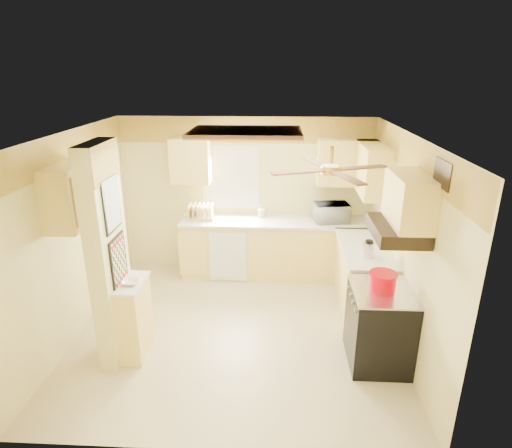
# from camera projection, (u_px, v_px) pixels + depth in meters

# --- Properties ---
(floor) EXTENTS (4.00, 4.00, 0.00)m
(floor) POSITION_uv_depth(u_px,v_px,m) (237.00, 328.00, 5.57)
(floor) COLOR beige
(floor) RESTS_ON ground
(ceiling) EXTENTS (4.00, 4.00, 0.00)m
(ceiling) POSITION_uv_depth(u_px,v_px,m) (233.00, 135.00, 4.71)
(ceiling) COLOR white
(ceiling) RESTS_ON wall_back
(wall_back) EXTENTS (4.00, 0.00, 4.00)m
(wall_back) POSITION_uv_depth(u_px,v_px,m) (247.00, 196.00, 6.92)
(wall_back) COLOR #E4D58B
(wall_back) RESTS_ON floor
(wall_front) EXTENTS (4.00, 0.00, 4.00)m
(wall_front) POSITION_uv_depth(u_px,v_px,m) (212.00, 331.00, 3.36)
(wall_front) COLOR #E4D58B
(wall_front) RESTS_ON floor
(wall_left) EXTENTS (0.00, 3.80, 3.80)m
(wall_left) POSITION_uv_depth(u_px,v_px,m) (73.00, 237.00, 5.24)
(wall_left) COLOR #E4D58B
(wall_left) RESTS_ON floor
(wall_right) EXTENTS (0.00, 3.80, 3.80)m
(wall_right) POSITION_uv_depth(u_px,v_px,m) (404.00, 243.00, 5.05)
(wall_right) COLOR #E4D58B
(wall_right) RESTS_ON floor
(wallpaper_border) EXTENTS (4.00, 0.02, 0.40)m
(wallpaper_border) POSITION_uv_depth(u_px,v_px,m) (246.00, 130.00, 6.54)
(wallpaper_border) COLOR #FFE04B
(wallpaper_border) RESTS_ON wall_back
(partition_column) EXTENTS (0.20, 0.70, 2.50)m
(partition_column) POSITION_uv_depth(u_px,v_px,m) (108.00, 256.00, 4.69)
(partition_column) COLOR #E4D58B
(partition_column) RESTS_ON floor
(partition_ledge) EXTENTS (0.25, 0.55, 0.90)m
(partition_ledge) POSITION_uv_depth(u_px,v_px,m) (135.00, 320.00, 4.95)
(partition_ledge) COLOR #FFDF71
(partition_ledge) RESTS_ON floor
(ledge_top) EXTENTS (0.28, 0.58, 0.04)m
(ledge_top) POSITION_uv_depth(u_px,v_px,m) (131.00, 284.00, 4.79)
(ledge_top) COLOR silver
(ledge_top) RESTS_ON partition_ledge
(lower_cabinets_back) EXTENTS (3.00, 0.60, 0.90)m
(lower_cabinets_back) POSITION_uv_depth(u_px,v_px,m) (276.00, 249.00, 6.89)
(lower_cabinets_back) COLOR #FFDF71
(lower_cabinets_back) RESTS_ON floor
(lower_cabinets_right) EXTENTS (0.60, 1.40, 0.90)m
(lower_cabinets_right) POSITION_uv_depth(u_px,v_px,m) (363.00, 279.00, 5.90)
(lower_cabinets_right) COLOR #FFDF71
(lower_cabinets_right) RESTS_ON floor
(countertop_back) EXTENTS (3.04, 0.64, 0.04)m
(countertop_back) POSITION_uv_depth(u_px,v_px,m) (277.00, 222.00, 6.72)
(countertop_back) COLOR silver
(countertop_back) RESTS_ON lower_cabinets_back
(countertop_right) EXTENTS (0.64, 1.44, 0.04)m
(countertop_right) POSITION_uv_depth(u_px,v_px,m) (365.00, 248.00, 5.74)
(countertop_right) COLOR silver
(countertop_right) RESTS_ON lower_cabinets_right
(dishwasher_panel) EXTENTS (0.58, 0.02, 0.80)m
(dishwasher_panel) POSITION_uv_depth(u_px,v_px,m) (228.00, 257.00, 6.64)
(dishwasher_panel) COLOR white
(dishwasher_panel) RESTS_ON lower_cabinets_back
(window) EXTENTS (0.92, 0.02, 1.02)m
(window) POSITION_uv_depth(u_px,v_px,m) (231.00, 177.00, 6.82)
(window) COLOR white
(window) RESTS_ON wall_back
(upper_cab_back_left) EXTENTS (0.60, 0.35, 0.70)m
(upper_cab_back_left) POSITION_uv_depth(u_px,v_px,m) (191.00, 161.00, 6.59)
(upper_cab_back_left) COLOR #FFDF71
(upper_cab_back_left) RESTS_ON wall_back
(upper_cab_back_right) EXTENTS (0.90, 0.35, 0.70)m
(upper_cab_back_right) POSITION_uv_depth(u_px,v_px,m) (347.00, 162.00, 6.48)
(upper_cab_back_right) COLOR #FFDF71
(upper_cab_back_right) RESTS_ON wall_back
(upper_cab_right) EXTENTS (0.35, 1.00, 0.70)m
(upper_cab_right) POSITION_uv_depth(u_px,v_px,m) (372.00, 169.00, 6.02)
(upper_cab_right) COLOR #FFDF71
(upper_cab_right) RESTS_ON wall_right
(upper_cab_left_wall) EXTENTS (0.35, 0.75, 0.70)m
(upper_cab_left_wall) POSITION_uv_depth(u_px,v_px,m) (70.00, 196.00, 4.79)
(upper_cab_left_wall) COLOR #FFDF71
(upper_cab_left_wall) RESTS_ON wall_left
(upper_cab_over_stove) EXTENTS (0.35, 0.76, 0.52)m
(upper_cab_over_stove) POSITION_uv_depth(u_px,v_px,m) (409.00, 200.00, 4.30)
(upper_cab_over_stove) COLOR #FFDF71
(upper_cab_over_stove) RESTS_ON wall_right
(stove) EXTENTS (0.68, 0.77, 0.92)m
(stove) POSITION_uv_depth(u_px,v_px,m) (379.00, 326.00, 4.82)
(stove) COLOR black
(stove) RESTS_ON floor
(range_hood) EXTENTS (0.50, 0.76, 0.14)m
(range_hood) POSITION_uv_depth(u_px,v_px,m) (397.00, 230.00, 4.42)
(range_hood) COLOR black
(range_hood) RESTS_ON upper_cab_over_stove
(poster_menu) EXTENTS (0.02, 0.42, 0.57)m
(poster_menu) POSITION_uv_depth(u_px,v_px,m) (112.00, 204.00, 4.48)
(poster_menu) COLOR black
(poster_menu) RESTS_ON partition_column
(poster_nashville) EXTENTS (0.02, 0.42, 0.57)m
(poster_nashville) POSITION_uv_depth(u_px,v_px,m) (119.00, 261.00, 4.70)
(poster_nashville) COLOR black
(poster_nashville) RESTS_ON partition_column
(ceiling_light_panel) EXTENTS (1.35, 0.95, 0.06)m
(ceiling_light_panel) POSITION_uv_depth(u_px,v_px,m) (246.00, 133.00, 5.19)
(ceiling_light_panel) COLOR brown
(ceiling_light_panel) RESTS_ON ceiling
(ceiling_fan) EXTENTS (1.15, 1.15, 0.26)m
(ceiling_fan) POSITION_uv_depth(u_px,v_px,m) (331.00, 169.00, 4.08)
(ceiling_fan) COLOR gold
(ceiling_fan) RESTS_ON ceiling
(vent_grate) EXTENTS (0.02, 0.40, 0.25)m
(vent_grate) POSITION_uv_depth(u_px,v_px,m) (443.00, 174.00, 3.84)
(vent_grate) COLOR black
(vent_grate) RESTS_ON wall_right
(microwave) EXTENTS (0.57, 0.43, 0.29)m
(microwave) POSITION_uv_depth(u_px,v_px,m) (332.00, 213.00, 6.63)
(microwave) COLOR white
(microwave) RESTS_ON countertop_back
(bowl) EXTENTS (0.19, 0.19, 0.05)m
(bowl) POSITION_uv_depth(u_px,v_px,m) (131.00, 282.00, 4.73)
(bowl) COLOR white
(bowl) RESTS_ON ledge_top
(dutch_oven) EXTENTS (0.30, 0.30, 0.20)m
(dutch_oven) POSITION_uv_depth(u_px,v_px,m) (383.00, 281.00, 4.64)
(dutch_oven) COLOR red
(dutch_oven) RESTS_ON stove
(kettle) EXTENTS (0.15, 0.15, 0.23)m
(kettle) POSITION_uv_depth(u_px,v_px,m) (369.00, 249.00, 5.39)
(kettle) COLOR silver
(kettle) RESTS_ON countertop_right
(dish_rack) EXTENTS (0.41, 0.31, 0.23)m
(dish_rack) POSITION_uv_depth(u_px,v_px,m) (201.00, 213.00, 6.78)
(dish_rack) COLOR #D1B578
(dish_rack) RESTS_ON countertop_back
(utensil_crock) EXTENTS (0.10, 0.10, 0.20)m
(utensil_crock) POSITION_uv_depth(u_px,v_px,m) (261.00, 213.00, 6.85)
(utensil_crock) COLOR white
(utensil_crock) RESTS_ON countertop_back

